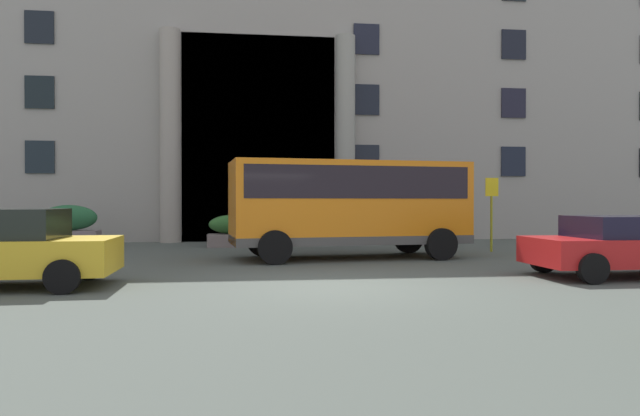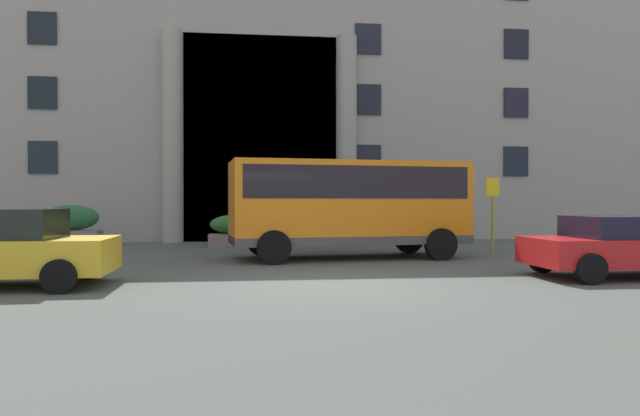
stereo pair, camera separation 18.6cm
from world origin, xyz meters
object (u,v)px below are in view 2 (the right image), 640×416
object	(u,v)px
parked_sedan_second	(626,245)
bus_stop_sign	(492,206)
hedge_planter_west	(71,227)
hedge_planter_entrance_left	(235,231)
hedge_planter_far_west	(433,227)
motorcycle_near_kerb	(29,253)
orange_minibus	(348,201)

from	to	relation	value
parked_sedan_second	bus_stop_sign	bearing A→B (deg)	92.32
hedge_planter_west	bus_stop_sign	bearing A→B (deg)	-13.45
bus_stop_sign	hedge_planter_entrance_left	bearing A→B (deg)	159.42
hedge_planter_far_west	parked_sedan_second	distance (m)	9.68
hedge_planter_west	hedge_planter_far_west	distance (m)	13.28
bus_stop_sign	motorcycle_near_kerb	bearing A→B (deg)	-162.96
hedge_planter_west	motorcycle_near_kerb	distance (m)	7.49
hedge_planter_far_west	parked_sedan_second	bearing A→B (deg)	-82.65
hedge_planter_entrance_left	hedge_planter_far_west	size ratio (longest dim) A/B	1.25
orange_minibus	bus_stop_sign	size ratio (longest dim) A/B	2.87
bus_stop_sign	hedge_planter_west	xyz separation A→B (m)	(-14.25, 3.41, -0.77)
parked_sedan_second	motorcycle_near_kerb	bearing A→B (deg)	169.56
hedge_planter_west	parked_sedan_second	distance (m)	17.50
hedge_planter_west	parked_sedan_second	size ratio (longest dim) A/B	0.49
hedge_planter_entrance_left	parked_sedan_second	distance (m)	12.90
hedge_planter_far_west	parked_sedan_second	world-z (taller)	hedge_planter_far_west
hedge_planter_west	parked_sedan_second	xyz separation A→B (m)	(14.52, -9.77, -0.04)
orange_minibus	hedge_planter_west	world-z (taller)	orange_minibus
parked_sedan_second	hedge_planter_far_west	bearing A→B (deg)	97.20
hedge_planter_far_west	parked_sedan_second	size ratio (longest dim) A/B	0.36
bus_stop_sign	hedge_planter_entrance_left	world-z (taller)	bus_stop_sign
orange_minibus	parked_sedan_second	bearing A→B (deg)	-48.86
motorcycle_near_kerb	parked_sedan_second	bearing A→B (deg)	-19.98
hedge_planter_far_west	orange_minibus	bearing A→B (deg)	-130.33
bus_stop_sign	hedge_planter_far_west	distance (m)	3.48
motorcycle_near_kerb	hedge_planter_west	bearing A→B (deg)	90.45
hedge_planter_entrance_left	hedge_planter_west	xyz separation A→B (m)	(-5.82, 0.24, 0.17)
parked_sedan_second	hedge_planter_west	bearing A→B (deg)	145.92
bus_stop_sign	parked_sedan_second	size ratio (longest dim) A/B	0.58
hedge_planter_far_west	motorcycle_near_kerb	size ratio (longest dim) A/B	0.77
hedge_planter_entrance_left	hedge_planter_west	distance (m)	5.83
hedge_planter_west	orange_minibus	bearing A→B (deg)	-28.21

